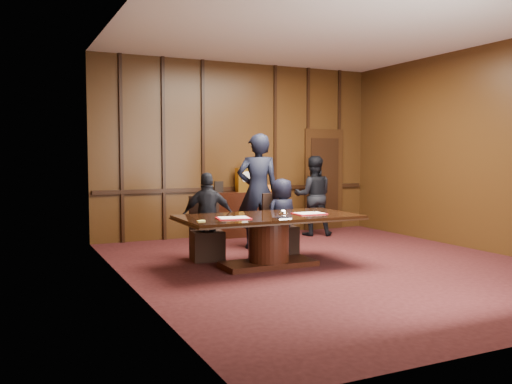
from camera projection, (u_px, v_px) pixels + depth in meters
room at (334, 150)px, 8.06m from camera, size 7.00×7.04×3.50m
sideboard at (245, 212)px, 10.93m from camera, size 1.60×0.45×1.54m
conference_table at (269, 232)px, 7.95m from camera, size 2.62×1.32×0.76m
folder_left at (233, 218)px, 7.53m from camera, size 0.51×0.41×0.02m
folder_right at (309, 213)px, 8.10m from camera, size 0.46×0.34×0.02m
inkstand at (283, 215)px, 7.53m from camera, size 0.20×0.14×0.12m
notepad at (201, 221)px, 7.21m from camera, size 0.10×0.07×0.01m
chair_left at (207, 241)px, 8.49m from camera, size 0.54×0.54×0.99m
chair_right at (280, 236)px, 9.04m from camera, size 0.51×0.51×0.99m
signatory_left at (208, 217)px, 8.39m from camera, size 0.86×0.54×1.37m
signatory_right at (282, 216)px, 8.94m from camera, size 0.68×0.52×1.25m
witness_left at (258, 191)px, 9.48m from camera, size 0.84×0.67×2.01m
witness_right at (313, 196)px, 11.00m from camera, size 0.97×0.88×1.62m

